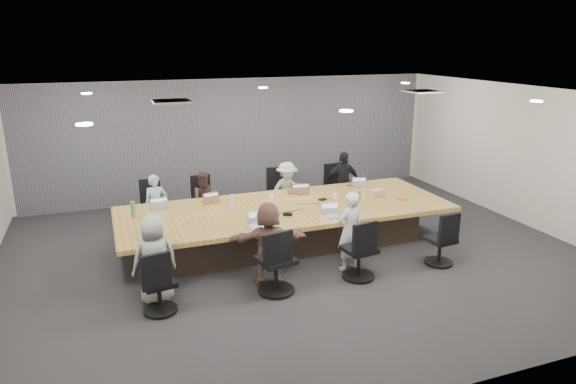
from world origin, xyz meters
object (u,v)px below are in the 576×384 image
object	(u,v)px
laptop_2	(296,192)
conference_table	(286,224)
laptop_1	(211,201)
person_3	(342,182)
laptop_0	(159,206)
laptop_6	(335,216)
person_2	(287,191)
chair_2	(281,196)
person_0	(156,205)
chair_7	(440,244)
chair_4	(159,288)
snack_packet	(403,199)
person_6	(350,231)
bottle_green_left	(133,209)
person_4	(154,259)
laptop_4	(150,239)
mug_brown	(155,220)
canvas_bag	(377,193)
chair_0	(155,211)
person_1	(206,201)
laptop_3	(354,186)
chair_6	(359,254)
laptop_5	(258,226)
chair_1	(203,206)
stapler	(288,214)
bottle_clear	(232,201)
chair_5	(276,265)

from	to	relation	value
laptop_2	conference_table	bearing A→B (deg)	66.64
laptop_1	person_3	world-z (taller)	person_3
laptop_0	laptop_6	size ratio (longest dim) A/B	0.99
person_2	conference_table	bearing A→B (deg)	-123.73
chair_2	person_0	distance (m)	2.71
chair_7	laptop_2	size ratio (longest dim) A/B	2.11
chair_2	conference_table	bearing A→B (deg)	84.59
chair_2	chair_7	distance (m)	3.77
chair_4	snack_packet	xyz separation A→B (m)	(4.72, 1.33, 0.39)
person_6	bottle_green_left	xyz separation A→B (m)	(-3.26, 1.74, 0.21)
chair_2	chair_4	bearing A→B (deg)	59.84
person_2	bottle_green_left	xyz separation A→B (m)	(-3.16, -0.96, 0.26)
laptop_0	person_4	xyz separation A→B (m)	(-0.32, -2.15, -0.09)
person_2	laptop_4	size ratio (longest dim) A/B	4.06
conference_table	person_3	bearing A→B (deg)	36.86
laptop_1	chair_4	bearing A→B (deg)	51.30
laptop_1	person_6	xyz separation A→B (m)	(1.82, -2.15, -0.08)
mug_brown	canvas_bag	distance (m)	4.23
laptop_0	person_6	size ratio (longest dim) A/B	0.24
chair_0	person_2	size ratio (longest dim) A/B	0.62
person_1	laptop_2	xyz separation A→B (m)	(1.72, -0.55, 0.16)
person_0	laptop_3	xyz separation A→B (m)	(3.97, -0.55, 0.15)
laptop_0	snack_packet	size ratio (longest dim) A/B	1.68
chair_6	laptop_5	world-z (taller)	chair_6
laptop_0	laptop_3	bearing A→B (deg)	174.35
person_0	chair_1	bearing A→B (deg)	22.86
laptop_6	laptop_5	bearing A→B (deg)	-166.34
person_0	stapler	distance (m)	2.74
conference_table	chair_2	size ratio (longest dim) A/B	7.55
laptop_1	laptop_4	distance (m)	2.05
laptop_2	stapler	bearing A→B (deg)	72.09
stapler	snack_packet	distance (m)	2.38
person_6	stapler	distance (m)	1.15
laptop_2	laptop_6	bearing A→B (deg)	102.67
chair_2	laptop_0	xyz separation A→B (m)	(-2.68, -0.90, 0.35)
chair_6	snack_packet	distance (m)	2.13
person_3	laptop_3	bearing A→B (deg)	-83.09
laptop_2	bottle_clear	xyz separation A→B (m)	(-1.45, -0.50, 0.11)
laptop_0	bottle_green_left	world-z (taller)	bottle_green_left
chair_5	mug_brown	bearing A→B (deg)	123.00
laptop_1	person_2	xyz separation A→B (m)	(1.72, 0.55, -0.13)
chair_0	chair_4	distance (m)	3.42
laptop_0	bottle_clear	xyz separation A→B (m)	(1.24, -0.50, 0.11)
chair_2	chair_4	xyz separation A→B (m)	(-3.01, -3.40, -0.03)
chair_4	bottle_green_left	xyz separation A→B (m)	(-0.15, 2.09, 0.51)
person_3	mug_brown	xyz separation A→B (m)	(-4.14, -1.43, 0.12)
person_3	laptop_4	size ratio (longest dim) A/B	4.47
chair_6	chair_7	world-z (taller)	chair_6
chair_4	laptop_6	bearing A→B (deg)	6.80
chair_1	mug_brown	world-z (taller)	mug_brown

